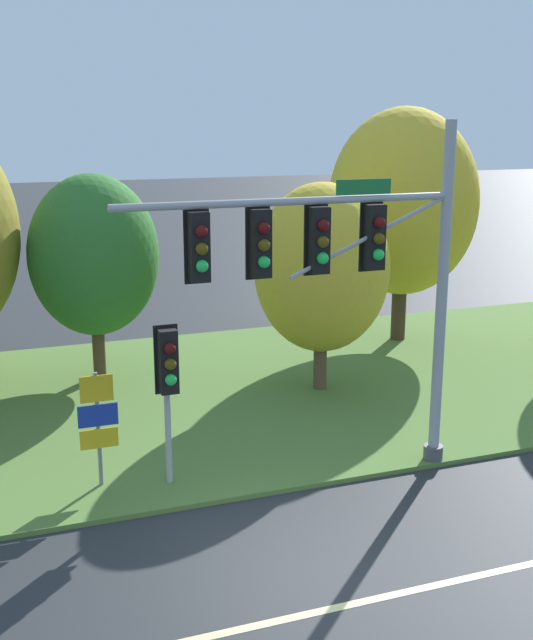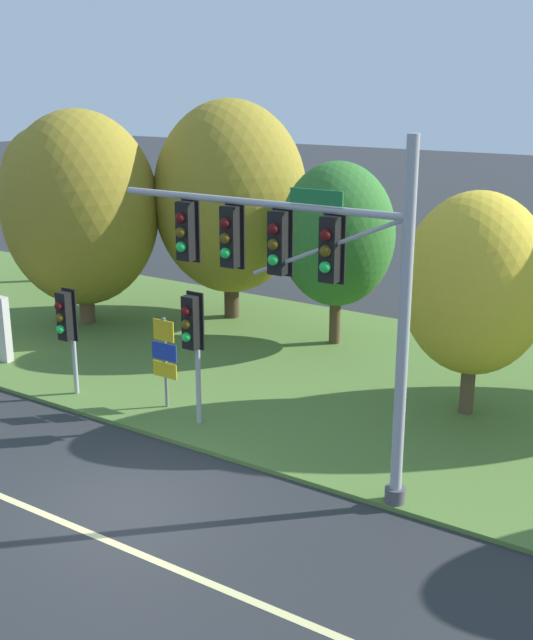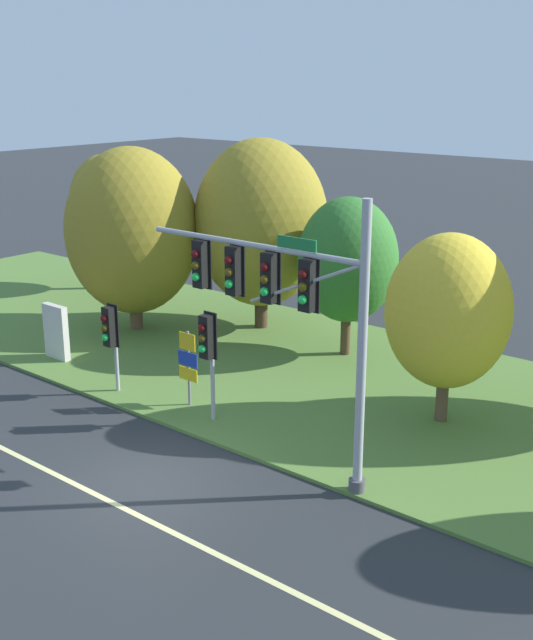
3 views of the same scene
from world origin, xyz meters
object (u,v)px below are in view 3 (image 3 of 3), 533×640
at_px(info_kiosk, 56,332).
at_px(tree_left_of_mast, 132,231).
at_px(traffic_signal_mast, 285,299).
at_px(pedestrian_signal_near_kerb, 208,343).
at_px(tree_tall_centre, 448,312).
at_px(tree_behind_signpost, 261,223).
at_px(route_sign_post, 188,361).
at_px(tree_mid_verge, 348,260).
at_px(pedestrian_signal_further_along, 110,331).
at_px(tree_nearest_road, 108,201).

bearing_deg(info_kiosk, tree_left_of_mast, 96.97).
xyz_separation_m(traffic_signal_mast, pedestrian_signal_near_kerb, (-3.21, 0.69, -1.97)).
height_order(tree_tall_centre, info_kiosk, tree_tall_centre).
relative_size(tree_left_of_mast, tree_behind_signpost, 0.96).
relative_size(route_sign_post, info_kiosk, 1.20).
height_order(route_sign_post, tree_behind_signpost, tree_behind_signpost).
bearing_deg(pedestrian_signal_near_kerb, info_kiosk, 176.08).
xyz_separation_m(tree_mid_verge, info_kiosk, (-7.40, -6.68, -2.41)).
bearing_deg(tree_mid_verge, info_kiosk, -137.93).
xyz_separation_m(pedestrian_signal_near_kerb, tree_mid_verge, (-0.27, 7.20, 1.03)).
bearing_deg(pedestrian_signal_further_along, tree_mid_verge, 64.86).
height_order(tree_behind_signpost, info_kiosk, tree_behind_signpost).
xyz_separation_m(route_sign_post, tree_behind_signpost, (-3.28, 7.28, 2.69)).
bearing_deg(pedestrian_signal_further_along, tree_tall_centre, 27.27).
height_order(route_sign_post, tree_mid_verge, tree_mid_verge).
bearing_deg(tree_left_of_mast, pedestrian_signal_further_along, -47.96).
relative_size(tree_nearest_road, info_kiosk, 3.20).
distance_m(traffic_signal_mast, route_sign_post, 5.48).
height_order(pedestrian_signal_further_along, tree_left_of_mast, tree_left_of_mast).
height_order(tree_left_of_mast, info_kiosk, tree_left_of_mast).
distance_m(route_sign_post, tree_nearest_road, 14.67).
distance_m(pedestrian_signal_further_along, tree_behind_signpost, 8.34).
xyz_separation_m(tree_nearest_road, tree_left_of_mast, (5.46, -3.39, -0.20)).
distance_m(tree_nearest_road, tree_tall_centre, 19.00).
relative_size(traffic_signal_mast, pedestrian_signal_near_kerb, 2.16).
relative_size(tree_nearest_road, tree_behind_signpost, 0.84).
xyz_separation_m(traffic_signal_mast, info_kiosk, (-10.87, 1.21, -3.35)).
bearing_deg(pedestrian_signal_near_kerb, route_sign_post, 159.16).
bearing_deg(tree_tall_centre, tree_nearest_road, 168.67).
bearing_deg(tree_nearest_road, info_kiosk, -51.35).
xyz_separation_m(tree_nearest_road, info_kiosk, (5.96, -7.45, -3.03)).
bearing_deg(pedestrian_signal_near_kerb, tree_left_of_mast, 150.70).
relative_size(traffic_signal_mast, tree_left_of_mast, 1.00).
bearing_deg(route_sign_post, tree_left_of_mast, 149.27).
bearing_deg(tree_left_of_mast, traffic_signal_mast, -24.85).
relative_size(tree_nearest_road, tree_tall_centre, 1.13).
xyz_separation_m(traffic_signal_mast, route_sign_post, (-4.48, 1.17, -2.93)).
distance_m(traffic_signal_mast, tree_left_of_mast, 12.54).
bearing_deg(tree_tall_centre, route_sign_post, -149.06).
distance_m(tree_behind_signpost, tree_tall_centre, 10.21).
xyz_separation_m(pedestrian_signal_near_kerb, pedestrian_signal_further_along, (-3.78, -0.28, -0.34)).
distance_m(tree_tall_centre, info_kiosk, 13.39).
bearing_deg(pedestrian_signal_near_kerb, traffic_signal_mast, -12.07).
height_order(traffic_signal_mast, tree_left_of_mast, tree_left_of_mast).
xyz_separation_m(tree_left_of_mast, tree_mid_verge, (7.89, 2.62, -0.43)).
bearing_deg(tree_left_of_mast, route_sign_post, -30.73).
bearing_deg(tree_left_of_mast, tree_nearest_road, 148.13).
bearing_deg(route_sign_post, pedestrian_signal_further_along, -163.01).
bearing_deg(tree_nearest_road, pedestrian_signal_near_kerb, -30.35).
height_order(traffic_signal_mast, tree_tall_centre, traffic_signal_mast).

